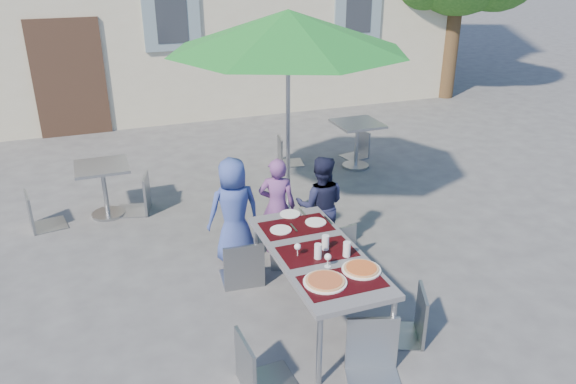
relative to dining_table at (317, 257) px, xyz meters
name	(u,v)px	position (x,y,z in m)	size (l,w,h in m)	color
ground	(326,344)	(-0.06, -0.41, -0.70)	(90.00, 90.00, 0.00)	#464648
dining_table	(317,257)	(0.00, 0.00, 0.00)	(0.80, 1.85, 0.76)	#45454A
pizza_near_left	(325,281)	(-0.15, -0.52, 0.07)	(0.38, 0.38, 0.03)	white
pizza_near_right	(361,269)	(0.24, -0.45, 0.07)	(0.35, 0.35, 0.03)	white
glassware	(327,249)	(0.05, -0.10, 0.13)	(0.49, 0.36, 0.15)	silver
place_settings	(296,222)	(0.03, 0.64, 0.06)	(0.66, 0.53, 0.01)	white
child_0	(234,210)	(-0.44, 1.40, -0.07)	(0.61, 0.40, 1.25)	#354893
child_1	(277,206)	(0.09, 1.39, -0.10)	(0.44, 0.29, 1.19)	#6A3C7B
child_2	(320,206)	(0.56, 1.20, -0.09)	(0.59, 0.34, 1.22)	#191C38
chair_0	(241,236)	(-0.51, 0.84, -0.11)	(0.48, 0.48, 0.99)	gray
chair_1	(289,221)	(0.10, 1.03, -0.13)	(0.53, 0.53, 0.97)	gray
chair_2	(337,220)	(0.65, 0.93, -0.17)	(0.45, 0.45, 0.90)	gray
chair_3	(256,332)	(-0.83, -0.73, -0.12)	(0.47, 0.46, 0.99)	gray
chair_4	(413,287)	(0.71, -0.58, -0.14)	(0.56, 0.56, 0.95)	gray
chair_5	(377,320)	(0.13, -0.95, -0.10)	(0.57, 0.57, 1.02)	#94999F
patio_umbrella	(288,32)	(0.57, 2.34, 1.74)	(3.03, 3.03, 2.70)	#9C9FA3
cafe_table_0	(104,182)	(-1.77, 3.12, -0.20)	(0.69, 0.69, 0.74)	#9C9FA3
bg_chair_l_0	(34,189)	(-2.62, 3.05, -0.14)	(0.49, 0.48, 0.95)	gray
bg_chair_r_0	(136,171)	(-1.33, 3.11, -0.10)	(0.55, 0.54, 1.01)	gray
cafe_table_1	(357,136)	(2.24, 3.59, -0.16)	(0.72, 0.72, 0.77)	#9C9FA3
bg_chair_l_1	(286,135)	(1.20, 4.14, -0.18)	(0.46, 0.46, 0.89)	slate
bg_chair_r_1	(359,129)	(2.52, 4.05, -0.20)	(0.45, 0.45, 0.86)	gray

